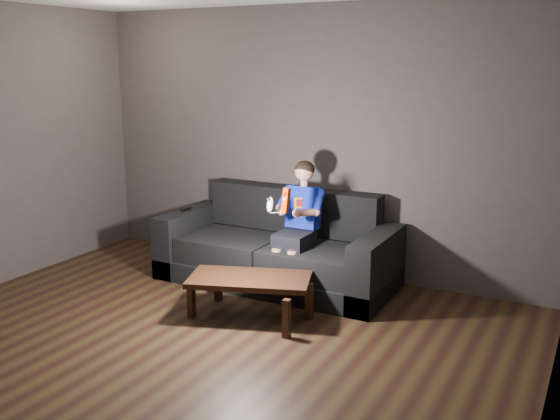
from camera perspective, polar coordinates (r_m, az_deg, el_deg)
The scene contains 9 objects.
floor at distance 4.72m, azimuth -10.85°, elevation -13.82°, with size 5.00×5.00×0.00m, color black.
back_wall at distance 6.38m, azimuth 2.85°, elevation 6.27°, with size 5.00×0.04×2.70m, color #3F3736.
right_wall at distance 3.32m, azimuth 23.84°, elevation -1.47°, with size 0.04×5.00×2.70m, color #3F3736.
sofa at distance 6.18m, azimuth -0.21°, elevation -3.99°, with size 2.31×1.00×0.89m.
child at distance 5.89m, azimuth 1.74°, elevation -0.35°, with size 0.45×0.55×1.11m.
wii_remote_red at distance 5.43m, azimuth 0.54°, elevation 0.88°, with size 0.06×0.09×0.22m.
nunchuk_white at distance 5.52m, azimuth -0.91°, elevation 0.50°, with size 0.06×0.09×0.15m.
wii_remote_black at distance 6.56m, azimuth -8.59°, elevation 0.07°, with size 0.04×0.15×0.03m.
coffee_table at distance 5.31m, azimuth -2.79°, elevation -6.63°, with size 1.13×0.82×0.37m.
Camera 1 is at (2.70, -3.22, 2.14)m, focal length 40.00 mm.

